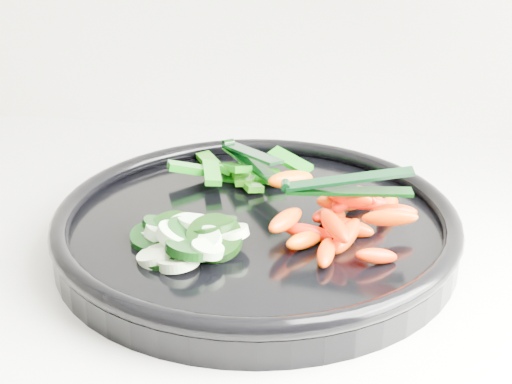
# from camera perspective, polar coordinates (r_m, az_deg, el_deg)

# --- Properties ---
(veggie_tray) EXTENTS (0.45, 0.45, 0.04)m
(veggie_tray) POSITION_cam_1_polar(r_m,az_deg,el_deg) (0.66, -0.00, -2.72)
(veggie_tray) COLOR black
(veggie_tray) RESTS_ON counter
(cucumber_pile) EXTENTS (0.11, 0.11, 0.04)m
(cucumber_pile) POSITION_cam_1_polar(r_m,az_deg,el_deg) (0.62, -5.82, -3.66)
(cucumber_pile) COLOR black
(cucumber_pile) RESTS_ON veggie_tray
(carrot_pile) EXTENTS (0.14, 0.15, 0.05)m
(carrot_pile) POSITION_cam_1_polar(r_m,az_deg,el_deg) (0.64, 6.82, -1.89)
(carrot_pile) COLOR #F72900
(carrot_pile) RESTS_ON veggie_tray
(pepper_pile) EXTENTS (0.15, 0.10, 0.04)m
(pepper_pile) POSITION_cam_1_polar(r_m,az_deg,el_deg) (0.75, -1.26, 1.62)
(pepper_pile) COLOR #226509
(pepper_pile) RESTS_ON veggie_tray
(tong_carrot) EXTENTS (0.11, 0.03, 0.02)m
(tong_carrot) POSITION_cam_1_polar(r_m,az_deg,el_deg) (0.62, 7.12, 0.55)
(tong_carrot) COLOR black
(tong_carrot) RESTS_ON carrot_pile
(tong_pepper) EXTENTS (0.08, 0.10, 0.02)m
(tong_pepper) POSITION_cam_1_polar(r_m,az_deg,el_deg) (0.74, -0.51, 2.80)
(tong_pepper) COLOR black
(tong_pepper) RESTS_ON pepper_pile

